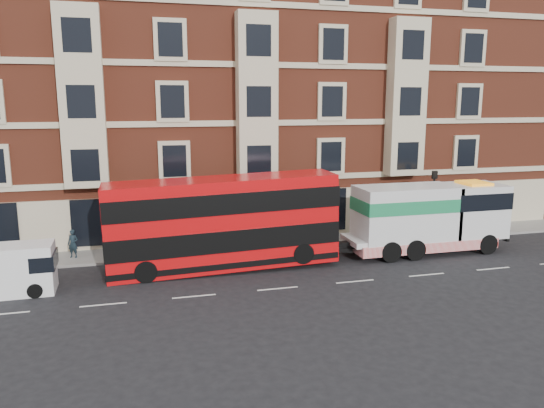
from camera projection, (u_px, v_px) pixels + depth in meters
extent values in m
plane|color=black|center=(278.00, 289.00, 25.40)|extent=(120.00, 120.00, 0.00)
cube|color=slate|center=(245.00, 246.00, 32.50)|extent=(90.00, 3.00, 0.15)
cube|color=brown|center=(229.00, 99.00, 38.02)|extent=(45.00, 12.00, 18.00)
cylinder|color=black|center=(144.00, 224.00, 29.36)|extent=(0.14, 0.14, 4.00)
cube|color=black|center=(142.00, 186.00, 28.96)|extent=(0.35, 0.15, 0.50)
cylinder|color=black|center=(433.00, 207.00, 33.87)|extent=(0.14, 0.14, 4.00)
cube|color=black|center=(435.00, 175.00, 33.47)|extent=(0.35, 0.15, 0.50)
cube|color=red|center=(223.00, 223.00, 27.97)|extent=(12.04, 2.69, 4.73)
cube|color=black|center=(223.00, 235.00, 28.11)|extent=(12.08, 2.75, 1.13)
cube|color=black|center=(222.00, 200.00, 27.73)|extent=(12.08, 2.75, 1.07)
cylinder|color=black|center=(146.00, 272.00, 26.18)|extent=(1.12, 0.34, 1.12)
cylinder|color=black|center=(145.00, 258.00, 28.48)|extent=(1.12, 0.34, 1.12)
cylinder|color=black|center=(303.00, 253.00, 28.16)|extent=(1.12, 0.34, 1.12)
cylinder|color=black|center=(290.00, 242.00, 30.46)|extent=(1.12, 0.34, 1.12)
cube|color=silver|center=(424.00, 236.00, 31.27)|extent=(9.67, 2.47, 0.32)
cube|color=silver|center=(472.00, 210.00, 31.78)|extent=(3.44, 2.69, 3.12)
cube|color=silver|center=(406.00, 213.00, 30.66)|extent=(5.80, 2.69, 3.12)
cube|color=#1B7D4B|center=(406.00, 204.00, 30.56)|extent=(5.86, 2.73, 0.75)
cube|color=red|center=(421.00, 242.00, 31.29)|extent=(8.60, 2.75, 0.59)
cylinder|color=black|center=(487.00, 244.00, 31.06)|extent=(1.18, 0.38, 1.18)
cylinder|color=black|center=(462.00, 234.00, 33.36)|extent=(1.18, 0.38, 1.18)
cylinder|color=black|center=(415.00, 250.00, 29.87)|extent=(1.18, 0.43, 1.18)
cylinder|color=black|center=(394.00, 239.00, 32.18)|extent=(1.18, 0.43, 1.18)
cylinder|color=black|center=(390.00, 252.00, 29.50)|extent=(1.18, 0.43, 1.18)
cylinder|color=black|center=(372.00, 241.00, 31.80)|extent=(1.18, 0.43, 1.18)
cube|color=white|center=(3.00, 270.00, 24.43)|extent=(4.49, 1.84, 2.32)
cylinder|color=black|center=(35.00, 291.00, 24.16)|extent=(0.68, 0.23, 0.68)
cylinder|color=black|center=(40.00, 279.00, 25.77)|extent=(0.68, 0.23, 0.68)
imported|color=black|center=(73.00, 244.00, 29.78)|extent=(0.69, 0.58, 1.61)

